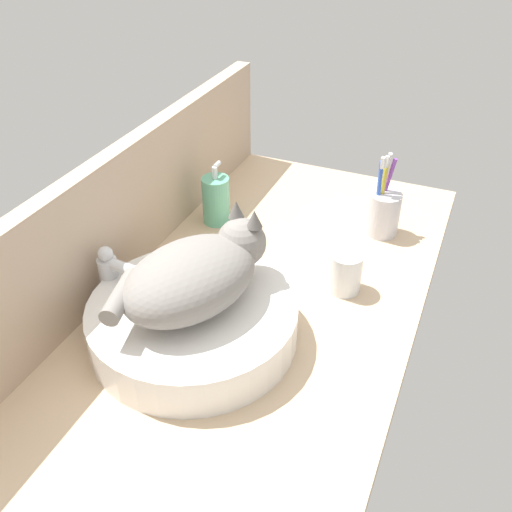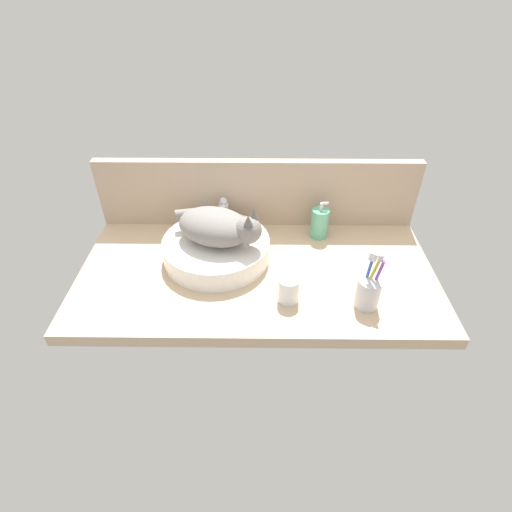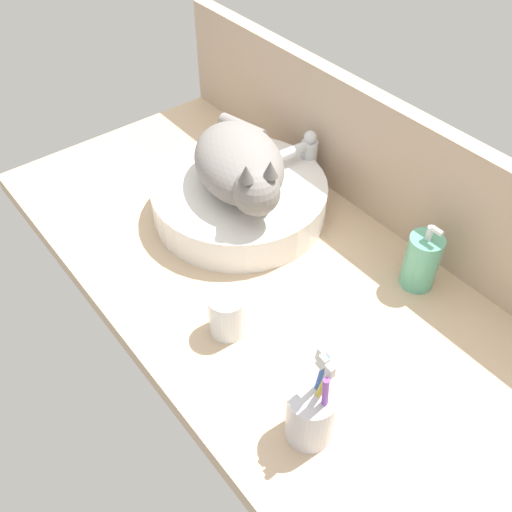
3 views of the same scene
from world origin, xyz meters
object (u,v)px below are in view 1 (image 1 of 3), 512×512
(sink_basin, at_px, (194,321))
(cat, at_px, (196,274))
(toothbrush_cup, at_px, (383,212))
(water_glass, at_px, (345,274))
(faucet, at_px, (114,278))
(soap_dispenser, at_px, (216,200))

(sink_basin, height_order, cat, cat)
(toothbrush_cup, bearing_deg, water_glass, 174.94)
(cat, xyz_separation_m, faucet, (0.00, 0.17, -0.06))
(faucet, relative_size, water_glass, 1.64)
(faucet, height_order, toothbrush_cup, toothbrush_cup)
(sink_basin, height_order, toothbrush_cup, toothbrush_cup)
(cat, bearing_deg, sink_basin, 162.02)
(sink_basin, xyz_separation_m, cat, (0.01, -0.00, 0.09))
(sink_basin, height_order, soap_dispenser, soap_dispenser)
(cat, distance_m, water_glass, 0.31)
(water_glass, bearing_deg, soap_dispenser, 69.16)
(cat, xyz_separation_m, toothbrush_cup, (0.45, -0.22, -0.08))
(faucet, relative_size, soap_dispenser, 0.94)
(toothbrush_cup, bearing_deg, sink_basin, 154.21)
(soap_dispenser, relative_size, water_glass, 1.74)
(sink_basin, xyz_separation_m, toothbrush_cup, (0.47, -0.23, 0.02))
(soap_dispenser, bearing_deg, sink_basin, -159.53)
(faucet, height_order, water_glass, faucet)
(cat, relative_size, soap_dispenser, 2.10)
(faucet, xyz_separation_m, water_glass, (0.22, -0.37, -0.04))
(soap_dispenser, bearing_deg, water_glass, -110.84)
(sink_basin, bearing_deg, water_glass, -41.05)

